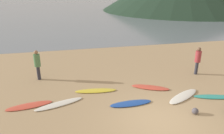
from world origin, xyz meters
TOP-DOWN VIEW (x-y plane):
  - ground_plane at (0.00, 10.00)m, footprint 120.00×120.00m
  - ocean_water at (0.00, 61.62)m, footprint 140.00×100.00m
  - surfboard_0 at (-5.49, 2.39)m, footprint 2.16×0.94m
  - surfboard_1 at (-4.12, 2.23)m, footprint 2.39×1.23m
  - surfboard_2 at (-2.21, 3.21)m, footprint 2.25×0.76m
  - surfboard_3 at (-0.76, 1.52)m, footprint 2.08×0.61m
  - surfboard_4 at (0.81, 2.93)m, footprint 2.11×1.45m
  - surfboard_5 at (2.07, 1.61)m, footprint 2.32×1.65m
  - surfboard_6 at (3.56, 1.22)m, footprint 2.10×0.98m
  - person_0 at (-5.31, 5.53)m, footprint 0.37×0.37m
  - person_1 at (4.43, 4.20)m, footprint 0.36×0.36m
  - beach_rock_near at (1.75, 0.09)m, footprint 0.29×0.29m

SIDE VIEW (x-z plane):
  - ground_plane at x=0.00m, z-range -0.20..0.00m
  - ocean_water at x=0.00m, z-range 0.00..0.00m
  - surfboard_0 at x=-5.49m, z-range 0.00..0.06m
  - surfboard_1 at x=-4.12m, z-range 0.00..0.07m
  - surfboard_2 at x=-2.21m, z-range 0.00..0.08m
  - surfboard_6 at x=3.56m, z-range 0.00..0.08m
  - surfboard_4 at x=0.81m, z-range 0.00..0.09m
  - surfboard_3 at x=-0.76m, z-range 0.00..0.09m
  - surfboard_5 at x=2.07m, z-range 0.00..0.09m
  - beach_rock_near at x=1.75m, z-range 0.00..0.29m
  - person_1 at x=4.43m, z-range 0.16..1.93m
  - person_0 at x=-5.31m, z-range 0.16..1.99m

